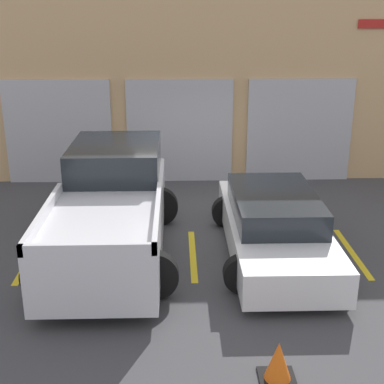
% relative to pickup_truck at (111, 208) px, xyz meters
% --- Properties ---
extents(ground_plane, '(28.00, 28.00, 0.00)m').
position_rel_pickup_truck_xyz_m(ground_plane, '(1.54, 1.38, -0.88)').
color(ground_plane, '#3D3D3F').
extents(shophouse_building, '(17.20, 0.68, 5.41)m').
position_rel_pickup_truck_xyz_m(shophouse_building, '(1.53, 4.67, 1.79)').
color(shophouse_building, tan).
rests_on(shophouse_building, ground).
extents(pickup_truck, '(2.53, 5.01, 1.86)m').
position_rel_pickup_truck_xyz_m(pickup_truck, '(0.00, 0.00, 0.00)').
color(pickup_truck, silver).
rests_on(pickup_truck, ground).
extents(sedan_white, '(2.17, 4.53, 1.21)m').
position_rel_pickup_truck_xyz_m(sedan_white, '(3.07, -0.24, -0.30)').
color(sedan_white, white).
rests_on(sedan_white, ground).
extents(parking_stripe_far_left, '(0.12, 2.20, 0.01)m').
position_rel_pickup_truck_xyz_m(parking_stripe_far_left, '(-1.54, -0.26, -0.87)').
color(parking_stripe_far_left, gold).
rests_on(parking_stripe_far_left, ground).
extents(parking_stripe_left, '(0.12, 2.20, 0.01)m').
position_rel_pickup_truck_xyz_m(parking_stripe_left, '(1.54, -0.26, -0.87)').
color(parking_stripe_left, gold).
rests_on(parking_stripe_left, ground).
extents(parking_stripe_centre, '(0.12, 2.20, 0.01)m').
position_rel_pickup_truck_xyz_m(parking_stripe_centre, '(4.61, -0.26, -0.87)').
color(parking_stripe_centre, gold).
rests_on(parking_stripe_centre, ground).
extents(traffic_cone, '(0.47, 0.47, 0.55)m').
position_rel_pickup_truck_xyz_m(traffic_cone, '(2.50, -3.89, -0.62)').
color(traffic_cone, black).
rests_on(traffic_cone, ground).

